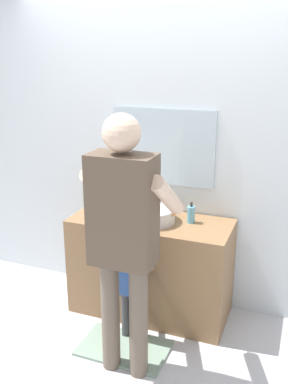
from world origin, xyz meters
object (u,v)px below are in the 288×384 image
adult_parent (124,226)px  soap_bottle (191,214)px  child_toddler (131,278)px  toothbrush_cup (112,209)px

adult_parent → soap_bottle: bearing=74.7°
soap_bottle → child_toddler: bearing=-123.0°
adult_parent → toothbrush_cup: bearing=120.6°
toothbrush_cup → soap_bottle: size_ratio=1.25×
adult_parent → child_toddler: bearing=105.8°
soap_bottle → child_toddler: size_ratio=0.20×
toothbrush_cup → child_toddler: bearing=-50.1°
toothbrush_cup → adult_parent: size_ratio=0.12×
child_toddler → toothbrush_cup: bearing=129.9°
soap_bottle → adult_parent: adult_parent is taller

